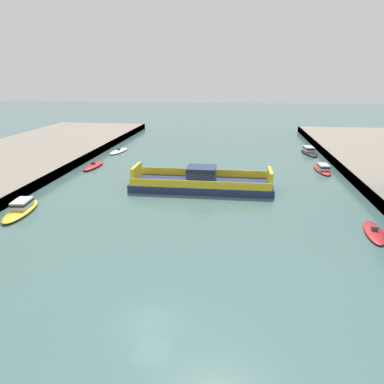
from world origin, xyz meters
TOP-DOWN VIEW (x-y plane):
  - ground_plane at (0.00, 0.00)m, footprint 400.00×400.00m
  - chain_ferry at (0.46, 30.53)m, footprint 21.02×6.73m
  - moored_boat_near_left at (20.60, 17.21)m, footprint 2.82×6.73m
  - moored_boat_near_right at (20.86, 43.39)m, footprint 2.67×7.92m
  - moored_boat_mid_left at (-20.84, 18.12)m, footprint 3.54×8.31m
  - moored_boat_mid_right at (-20.48, 54.48)m, footprint 3.22×7.58m
  - moored_boat_far_left at (-20.75, 40.81)m, footprint 2.48×7.33m
  - moored_boat_far_right at (21.18, 58.21)m, footprint 3.42×8.56m

SIDE VIEW (x-z plane):
  - ground_plane at x=0.00m, z-range 0.00..0.00m
  - moored_boat_near_left at x=20.60m, z-range -0.24..0.65m
  - moored_boat_mid_right at x=-20.48m, z-range -0.24..0.71m
  - moored_boat_far_left at x=-20.75m, z-range -0.24..0.84m
  - moored_boat_near_right at x=20.86m, z-range -0.17..1.16m
  - moored_boat_far_right at x=21.18m, z-range -0.19..1.28m
  - moored_boat_mid_left at x=-20.84m, z-range -0.20..1.33m
  - chain_ferry at x=0.46m, z-range -0.66..2.76m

